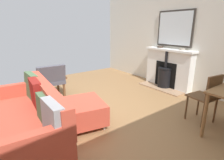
% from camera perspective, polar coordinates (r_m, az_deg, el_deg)
% --- Properties ---
extents(ground_plane, '(5.76, 5.86, 0.01)m').
position_cam_1_polar(ground_plane, '(3.38, -9.89, -11.55)').
color(ground_plane, olive).
extents(wall_left, '(0.12, 5.86, 2.77)m').
position_cam_1_polar(wall_left, '(4.97, 21.02, 13.42)').
color(wall_left, beige).
rests_on(wall_left, ground).
extents(fireplace, '(0.60, 1.39, 1.03)m').
position_cam_1_polar(fireplace, '(4.97, 17.49, 3.03)').
color(fireplace, '#9E7A5B').
rests_on(fireplace, ground).
extents(mirror_over_mantel, '(0.04, 1.01, 0.89)m').
position_cam_1_polar(mirror_over_mantel, '(4.96, 19.56, 15.35)').
color(mirror_over_mantel, '#2D2823').
extents(mantel_bowl_near, '(0.16, 0.16, 0.05)m').
position_cam_1_polar(mantel_bowl_near, '(5.11, 15.29, 10.30)').
color(mantel_bowl_near, '#47382D').
rests_on(mantel_bowl_near, fireplace).
extents(mantel_bowl_far, '(0.15, 0.15, 0.04)m').
position_cam_1_polar(mantel_bowl_far, '(4.73, 21.69, 9.22)').
color(mantel_bowl_far, '#9E9384').
rests_on(mantel_bowl_far, fireplace).
extents(sofa, '(0.96, 1.86, 0.85)m').
position_cam_1_polar(sofa, '(2.69, -25.34, -11.70)').
color(sofa, '#B2B2B7').
rests_on(sofa, ground).
extents(ottoman, '(0.82, 0.86, 0.42)m').
position_cam_1_polar(ottoman, '(3.00, -9.59, -9.83)').
color(ottoman, '#B2B2B7').
rests_on(ottoman, ground).
extents(armchair_accent, '(0.71, 0.63, 0.79)m').
position_cam_1_polar(armchair_accent, '(4.25, -19.30, 0.27)').
color(armchair_accent, brown).
rests_on(armchair_accent, ground).
extents(dining_chair_near_fireplace, '(0.45, 0.45, 0.86)m').
position_cam_1_polar(dining_chair_near_fireplace, '(3.30, 28.40, -4.23)').
color(dining_chair_near_fireplace, brown).
rests_on(dining_chair_near_fireplace, ground).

